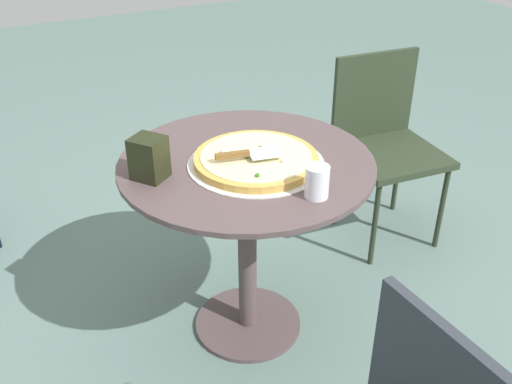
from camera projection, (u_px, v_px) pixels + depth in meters
name	position (u px, v px, depth m)	size (l,w,h in m)	color
ground_plane	(248.00, 324.00, 2.28)	(10.00, 10.00, 0.00)	slate
patio_table	(247.00, 206.00, 2.00)	(0.84, 0.84, 0.72)	#4F3F40
pizza_on_tray	(256.00, 160.00, 1.88)	(0.44, 0.44, 0.04)	silver
pizza_server	(248.00, 154.00, 1.84)	(0.22, 0.10, 0.02)	silver
drinking_cup	(317.00, 182.00, 1.69)	(0.07, 0.07, 0.10)	white
napkin_dispenser	(149.00, 158.00, 1.78)	(0.10, 0.09, 0.13)	black
patio_chair_far	(385.00, 135.00, 2.62)	(0.44, 0.44, 0.83)	#273220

